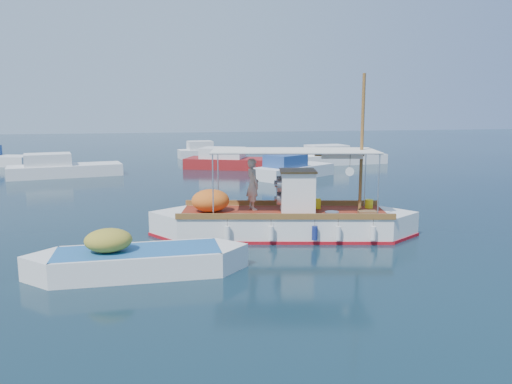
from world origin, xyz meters
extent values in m
plane|color=black|center=(0.00, 0.00, 0.00)|extent=(160.00, 160.00, 0.00)
cube|color=white|center=(0.12, -0.08, 0.35)|extent=(7.76, 4.05, 1.08)
cube|color=white|center=(-3.49, 0.75, 0.35)|extent=(2.41, 2.41, 1.08)
cube|color=white|center=(3.72, -0.90, 0.35)|extent=(2.41, 2.41, 1.08)
cube|color=#A20F18|center=(0.12, -0.08, 0.02)|extent=(7.87, 4.15, 0.18)
cube|color=maroon|center=(0.12, -0.08, 0.87)|extent=(7.71, 3.86, 0.06)
cube|color=brown|center=(0.40, 1.13, 0.99)|extent=(7.32, 1.77, 0.20)
cube|color=brown|center=(-0.16, -1.29, 0.99)|extent=(7.32, 1.77, 0.20)
cube|color=white|center=(0.60, -0.19, 1.63)|extent=(1.44, 1.51, 1.48)
cube|color=brown|center=(0.60, -0.19, 2.40)|extent=(1.56, 1.63, 0.06)
cylinder|color=slate|center=(-0.10, -0.35, 1.92)|extent=(0.32, 0.53, 0.49)
cylinder|color=slate|center=(0.04, 0.26, 1.92)|extent=(0.32, 0.53, 0.49)
cylinder|color=slate|center=(-0.03, -0.05, 1.38)|extent=(0.32, 0.53, 0.49)
cylinder|color=brown|center=(2.81, -0.69, 3.35)|extent=(0.14, 0.14, 4.93)
cylinder|color=brown|center=(2.04, -0.52, 2.96)|extent=(1.75, 0.47, 0.08)
cylinder|color=silver|center=(-2.04, 1.53, 2.00)|extent=(0.05, 0.05, 2.22)
cylinder|color=silver|center=(-2.53, -0.58, 2.00)|extent=(0.05, 0.05, 2.22)
cylinder|color=silver|center=(3.43, 0.27, 2.00)|extent=(0.05, 0.05, 2.22)
cylinder|color=silver|center=(2.95, -1.84, 2.00)|extent=(0.05, 0.05, 2.22)
cube|color=silver|center=(0.45, -0.16, 3.12)|extent=(6.20, 3.61, 0.04)
ellipsoid|color=orange|center=(-2.48, 0.52, 1.30)|extent=(1.61, 1.45, 0.83)
cube|color=yellow|center=(1.49, 0.16, 1.08)|extent=(0.28, 0.23, 0.39)
cylinder|color=yellow|center=(3.44, -0.13, 1.05)|extent=(0.35, 0.35, 0.34)
cube|color=brown|center=(2.91, -1.12, 0.95)|extent=(0.72, 0.58, 0.12)
cylinder|color=#B2B2B2|center=(1.63, -0.98, 0.95)|extent=(0.59, 0.59, 0.12)
cylinder|color=white|center=(2.00, -1.57, 2.49)|extent=(0.29, 0.09, 0.30)
cylinder|color=white|center=(-2.11, -0.98, 0.44)|extent=(0.24, 0.24, 0.47)
cylinder|color=navy|center=(0.77, -1.64, 0.44)|extent=(0.24, 0.24, 0.47)
cylinder|color=white|center=(2.69, -2.08, 0.44)|extent=(0.24, 0.24, 0.47)
imported|color=#B0A491|center=(-0.90, 0.53, 1.85)|extent=(0.57, 0.76, 1.90)
cube|color=white|center=(-5.03, -3.30, 0.25)|extent=(4.54, 1.80, 0.89)
cube|color=white|center=(-7.29, -3.29, 0.25)|extent=(1.77, 1.77, 0.89)
cube|color=white|center=(-2.76, -3.32, 0.25)|extent=(1.77, 1.77, 0.89)
cube|color=#215C9A|center=(-5.03, -3.30, 0.67)|extent=(4.54, 1.61, 0.05)
ellipsoid|color=#A6952F|center=(-5.81, -3.30, 1.01)|extent=(1.31, 1.07, 0.65)
cube|color=silver|center=(-10.06, 18.72, 0.30)|extent=(7.65, 3.74, 1.00)
cube|color=silver|center=(-11.14, 18.51, 1.20)|extent=(3.26, 2.56, 0.80)
cube|color=maroon|center=(2.25, 20.54, 0.30)|extent=(8.43, 5.71, 1.00)
cube|color=silver|center=(1.15, 21.01, 1.20)|extent=(3.87, 3.44, 0.80)
cube|color=silver|center=(5.04, 14.78, 0.30)|extent=(6.28, 5.15, 1.00)
cube|color=navy|center=(4.28, 14.28, 1.20)|extent=(3.05, 2.89, 0.80)
cube|color=silver|center=(11.17, 22.00, 0.30)|extent=(8.07, 3.44, 1.00)
cube|color=silver|center=(10.00, 21.88, 1.20)|extent=(3.36, 2.54, 0.80)
cube|color=silver|center=(1.15, 29.43, 0.30)|extent=(5.76, 2.47, 1.00)
cube|color=silver|center=(0.31, 29.36, 1.20)|extent=(2.38, 1.88, 0.80)
camera|label=1|loc=(-4.75, -17.20, 4.61)|focal=35.00mm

